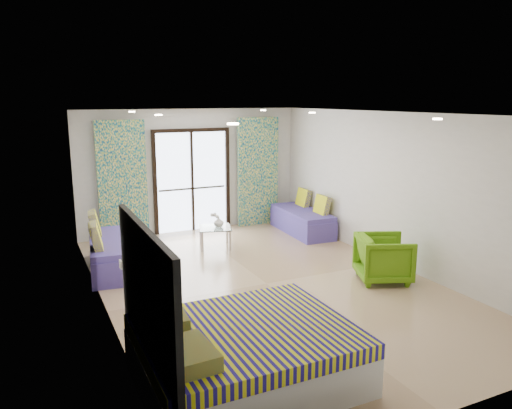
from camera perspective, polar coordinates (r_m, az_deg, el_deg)
name	(u,v)px	position (r m, az deg, el deg)	size (l,w,h in m)	color
floor	(267,284)	(8.13, 1.22, -9.03)	(5.00, 7.50, 0.01)	#9A7C5C
ceiling	(267,114)	(7.59, 1.32, 10.35)	(5.00, 7.50, 0.01)	silver
wall_back	(191,171)	(11.18, -7.39, 3.87)	(5.00, 0.01, 2.70)	silver
wall_front	(456,279)	(4.82, 21.84, -7.95)	(5.00, 0.01, 2.70)	silver
wall_left	(101,218)	(7.02, -17.31, -1.47)	(0.01, 7.50, 2.70)	silver
wall_right	(394,189)	(9.13, 15.45, 1.68)	(0.01, 7.50, 2.70)	silver
balcony_door	(192,175)	(11.16, -7.33, 3.38)	(1.76, 0.08, 2.28)	black
balcony_rail	(192,188)	(11.22, -7.30, 1.84)	(1.52, 0.03, 0.04)	#595451
curtain_left	(122,181)	(10.65, -15.02, 2.60)	(1.00, 0.10, 2.50)	beige
curtain_right	(258,172)	(11.60, 0.22, 3.77)	(1.00, 0.10, 2.50)	beige
downlight_a	(233,124)	(5.19, -2.66, 9.20)	(0.12, 0.12, 0.02)	#FFE0B2
downlight_b	(437,119)	(6.78, 20.03, 9.17)	(0.12, 0.12, 0.02)	#FFE0B2
downlight_c	(158,115)	(8.04, -11.08, 10.02)	(0.12, 0.12, 0.02)	#FFE0B2
downlight_d	(312,113)	(9.15, 6.44, 10.39)	(0.12, 0.12, 0.02)	#FFE0B2
downlight_e	(132,112)	(9.99, -14.00, 10.25)	(0.12, 0.12, 0.02)	#FFE0B2
downlight_f	(263,110)	(10.90, 0.82, 10.73)	(0.12, 0.12, 0.02)	#FFE0B2
headboard	(147,304)	(4.84, -12.34, -11.06)	(0.06, 2.10, 1.50)	black
switch_plate	(121,265)	(5.99, -15.20, -6.64)	(0.02, 0.10, 0.10)	silver
bed	(244,354)	(5.44, -1.43, -16.67)	(2.18, 1.78, 0.75)	silver
daybed_left	(112,253)	(9.04, -16.13, -5.32)	(0.98, 2.02, 0.96)	#4C3E95
daybed_right	(303,220)	(11.08, 5.35, -1.79)	(0.80, 1.86, 0.90)	#4C3E95
coffee_table	(215,229)	(9.97, -4.72, -2.84)	(0.77, 0.77, 0.72)	silver
vase	(219,222)	(9.95, -4.30, -2.00)	(0.20, 0.21, 0.20)	white
armchair	(384,256)	(8.40, 14.40, -5.73)	(0.81, 0.75, 0.83)	#569313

